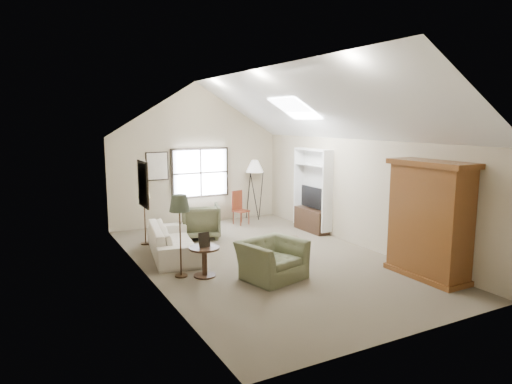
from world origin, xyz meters
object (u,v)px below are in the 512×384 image
armoire (430,220)px  sofa (173,240)px  coffee_table (280,249)px  armchair_near (272,260)px  side_table (205,262)px  side_chair (241,208)px  armchair_far (201,221)px

armoire → sofa: bearing=136.7°
coffee_table → armoire: bearing=-49.6°
armoire → armchair_near: (-2.64, 1.31, -0.74)m
side_table → side_chair: side_chair is taller
armchair_near → side_chair: side_chair is taller
armchair_near → side_table: armchair_near is taller
armchair_near → armchair_far: 3.44m
coffee_table → sofa: bearing=144.6°
armchair_near → side_table: bearing=133.4°
sofa → coffee_table: (1.91, -1.36, -0.11)m
sofa → side_chair: bearing=-42.8°
armoire → sofa: 5.30m
armchair_near → side_chair: bearing=57.1°
armchair_far → coffee_table: 2.64m
armchair_far → coffee_table: (0.81, -2.51, -0.20)m
coffee_table → side_chair: side_chair is taller
armoire → side_table: size_ratio=3.82×
coffee_table → side_table: bearing=-172.3°
sofa → armchair_far: (1.10, 1.15, 0.09)m
armchair_far → coffee_table: size_ratio=1.08×
armchair_near → side_chair: (1.47, 4.29, 0.12)m
side_chair → armchair_near: bearing=-125.2°
armchair_far → side_table: 2.93m
armchair_near → side_table: size_ratio=1.93×
armoire → sofa: armoire is taller
armoire → side_chair: bearing=101.8°
armchair_near → armchair_far: size_ratio=1.18×
armoire → armchair_far: (-2.72, 4.75, -0.67)m
side_table → side_chair: (2.55, 3.60, 0.19)m
coffee_table → armchair_near: bearing=-128.2°
armoire → side_table: 4.29m
sofa → side_table: sofa is taller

